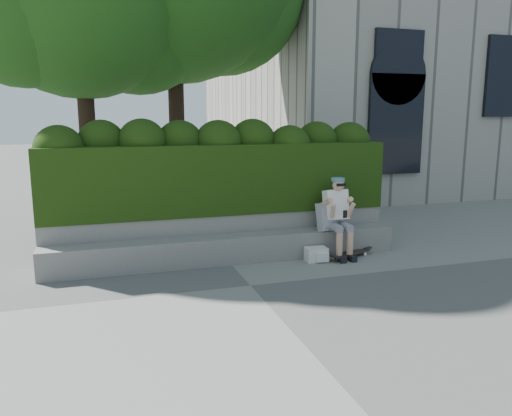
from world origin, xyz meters
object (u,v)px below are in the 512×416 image
object	(u,v)px
backpack_ground	(316,254)
person	(337,214)
skateboard	(350,253)
backpack_plaid	(327,217)

from	to	relation	value
backpack_ground	person	bearing A→B (deg)	26.48
skateboard	backpack_ground	distance (m)	0.66
person	skateboard	bearing A→B (deg)	-48.68
person	skateboard	distance (m)	0.73
skateboard	backpack_plaid	bearing A→B (deg)	116.46
backpack_ground	backpack_plaid	bearing A→B (deg)	44.97
person	backpack_plaid	distance (m)	0.19
skateboard	backpack_ground	bearing A→B (deg)	157.42
backpack_plaid	skateboard	bearing A→B (deg)	-52.27
person	skateboard	xyz separation A→B (m)	(0.17, -0.20, -0.68)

